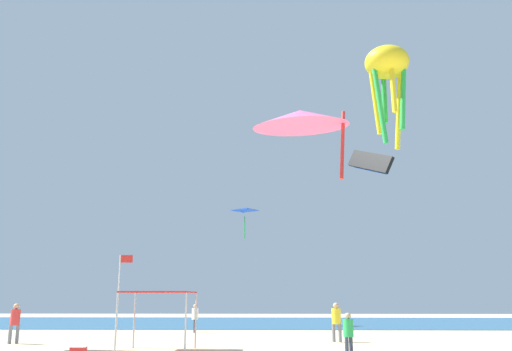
{
  "coord_description": "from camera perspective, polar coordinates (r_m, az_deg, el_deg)",
  "views": [
    {
      "loc": [
        1.35,
        -18.67,
        2.14
      ],
      "look_at": [
        0.58,
        8.49,
        8.4
      ],
      "focal_mm": 37.28,
      "sensor_mm": 36.0,
      "label": 1
    }
  ],
  "objects": [
    {
      "name": "person_near_tent",
      "position": [
        27.61,
        8.62,
        -14.96
      ],
      "size": [
        0.46,
        0.45,
        1.9
      ],
      "rotation": [
        0.0,
        0.0,
        5.74
      ],
      "color": "slate",
      "rests_on": "ground"
    },
    {
      "name": "person_rightmost",
      "position": [
        20.74,
        9.88,
        -16.12
      ],
      "size": [
        0.38,
        0.38,
        1.59
      ],
      "rotation": [
        0.0,
        0.0,
        0.86
      ],
      "color": "#33384C",
      "rests_on": "ground"
    },
    {
      "name": "banner_flag",
      "position": [
        25.49,
        -14.41,
        -11.95
      ],
      "size": [
        0.61,
        0.06,
        4.06
      ],
      "color": "silver",
      "rests_on": "ground"
    },
    {
      "name": "canopy_tent",
      "position": [
        23.08,
        -10.33,
        -12.47
      ],
      "size": [
        2.78,
        2.88,
        2.39
      ],
      "color": "#B2B2B7",
      "rests_on": "ground"
    },
    {
      "name": "kite_octopus_yellow",
      "position": [
        35.53,
        13.89,
        11.2
      ],
      "size": [
        3.08,
        3.08,
        6.62
      ],
      "rotation": [
        0.0,
        0.0,
        4.82
      ],
      "color": "yellow"
    },
    {
      "name": "ocean_strip",
      "position": [
        48.6,
        0.03,
        -15.47
      ],
      "size": [
        110.0,
        22.76,
        0.03
      ],
      "primitive_type": "cube",
      "color": "#28608C",
      "rests_on": "ground"
    },
    {
      "name": "kite_diamond_blue",
      "position": [
        44.33,
        -1.22,
        -3.92
      ],
      "size": [
        2.39,
        2.39,
        2.37
      ],
      "rotation": [
        0.0,
        0.0,
        5.69
      ],
      "color": "blue"
    },
    {
      "name": "person_central",
      "position": [
        34.78,
        -6.55,
        -14.73
      ],
      "size": [
        0.41,
        0.46,
        1.74
      ],
      "rotation": [
        0.0,
        0.0,
        1.66
      ],
      "color": "black",
      "rests_on": "ground"
    },
    {
      "name": "person_leftmost",
      "position": [
        28.85,
        -24.44,
        -13.93
      ],
      "size": [
        0.44,
        0.44,
        1.87
      ],
      "rotation": [
        0.0,
        0.0,
        0.75
      ],
      "color": "slate",
      "rests_on": "ground"
    },
    {
      "name": "kite_delta_pink",
      "position": [
        23.98,
        4.82,
        6.09
      ],
      "size": [
        5.52,
        5.55,
        3.68
      ],
      "rotation": [
        0.0,
        0.0,
        2.81
      ],
      "color": "pink"
    },
    {
      "name": "kite_parafoil_black",
      "position": [
        47.56,
        12.16,
        1.44
      ],
      "size": [
        3.38,
        4.35,
        3.17
      ],
      "rotation": [
        0.0,
        0.0,
        5.28
      ],
      "color": "black"
    },
    {
      "name": "cooler_box",
      "position": [
        22.03,
        -18.53,
        -17.45
      ],
      "size": [
        0.57,
        0.37,
        0.35
      ],
      "color": "red",
      "rests_on": "ground"
    }
  ]
}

